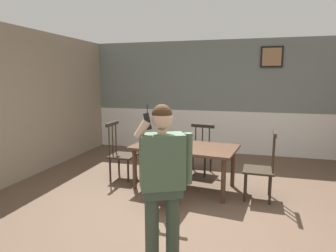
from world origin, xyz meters
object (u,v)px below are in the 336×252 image
Objects in this scene: chair_at_table_head at (199,150)px; chair_opposite_corner at (121,153)px; dining_table at (184,151)px; chair_near_window at (261,168)px; chair_by_doorway at (164,175)px; person_figure at (163,173)px.

chair_opposite_corner is at bearing 37.11° from chair_at_table_head.
chair_near_window is (1.23, -0.15, -0.15)m from dining_table.
chair_opposite_corner reaches higher than chair_at_table_head.
chair_near_window reaches higher than chair_by_doorway.
chair_at_table_head is 0.89× the size of chair_opposite_corner.
chair_near_window is at bearing 147.29° from chair_at_table_head.
chair_at_table_head is at bearing 118.87° from chair_opposite_corner.
dining_table is 1.72× the size of chair_opposite_corner.
chair_opposite_corner is at bearing 84.92° from chair_near_window.
person_figure is (-1.00, -1.85, 0.42)m from chair_near_window.
chair_opposite_corner is 0.65× the size of person_figure.
chair_at_table_head is 2.89m from person_figure.
chair_by_doorway is (-1.33, -0.70, -0.00)m from chair_near_window.
chair_near_window reaches higher than chair_at_table_head.
chair_near_window is 1.14× the size of chair_at_table_head.
dining_table is 1.93× the size of chair_at_table_head.
person_figure reaches higher than dining_table.
chair_near_window is 2.47m from chair_opposite_corner.
chair_opposite_corner is at bearing 143.37° from chair_by_doorway.
chair_by_doorway is at bearing -100.44° from person_figure.
chair_by_doorway is at bearing 49.15° from chair_opposite_corner.
person_figure is at bearing 101.61° from chair_at_table_head.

